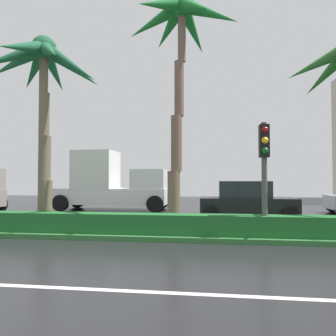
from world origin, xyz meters
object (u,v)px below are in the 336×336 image
(palm_tree_centre, at_px, (180,37))
(box_truck_following, at_px, (112,183))
(traffic_signal_median_right, at_px, (264,158))
(palm_tree_centre_left, at_px, (42,73))
(car_in_traffic_leading, at_px, (246,201))

(palm_tree_centre, distance_m, box_truck_following, 10.13)
(palm_tree_centre, distance_m, traffic_signal_median_right, 5.33)
(palm_tree_centre_left, height_order, car_in_traffic_leading, palm_tree_centre_left)
(box_truck_following, bearing_deg, traffic_signal_median_right, -49.89)
(palm_tree_centre_left, distance_m, traffic_signal_median_right, 8.62)
(palm_tree_centre_left, xyz_separation_m, traffic_signal_median_right, (7.80, -1.50, -3.35))
(traffic_signal_median_right, distance_m, box_truck_following, 11.43)
(palm_tree_centre, height_order, box_truck_following, palm_tree_centre)
(palm_tree_centre_left, height_order, traffic_signal_median_right, palm_tree_centre_left)
(palm_tree_centre_left, relative_size, palm_tree_centre, 0.85)
(box_truck_following, height_order, car_in_traffic_leading, box_truck_following)
(car_in_traffic_leading, bearing_deg, palm_tree_centre, -124.04)
(palm_tree_centre, bearing_deg, traffic_signal_median_right, -29.44)
(box_truck_following, bearing_deg, car_in_traffic_leading, -23.72)
(palm_tree_centre, distance_m, car_in_traffic_leading, 7.70)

